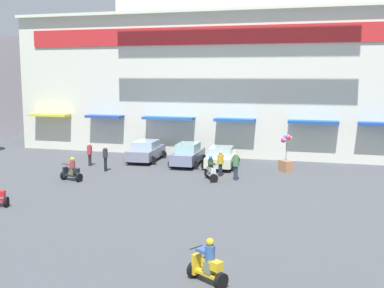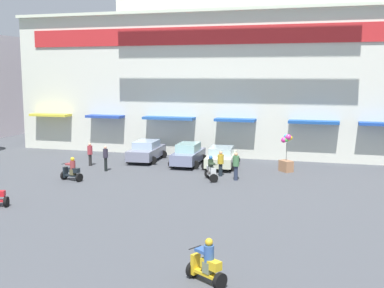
{
  "view_description": "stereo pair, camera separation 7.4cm",
  "coord_description": "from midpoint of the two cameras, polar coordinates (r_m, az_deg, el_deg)",
  "views": [
    {
      "loc": [
        6.72,
        -6.27,
        6.55
      ],
      "look_at": [
        -0.6,
        19.27,
        2.62
      ],
      "focal_mm": 45.06,
      "sensor_mm": 36.0,
      "label": 1
    },
    {
      "loc": [
        6.79,
        -6.25,
        6.55
      ],
      "look_at": [
        -0.6,
        19.27,
        2.62
      ],
      "focal_mm": 45.06,
      "sensor_mm": 36.0,
      "label": 2
    }
  ],
  "objects": [
    {
      "name": "pedestrian_0",
      "position": [
        30.77,
        3.47,
        -2.14
      ],
      "size": [
        0.54,
        0.54,
        1.63
      ],
      "color": "#1B242B",
      "rests_on": "ground"
    },
    {
      "name": "pedestrian_3",
      "position": [
        29.67,
        5.29,
        -2.45
      ],
      "size": [
        0.55,
        0.55,
        1.73
      ],
      "color": "#273045",
      "rests_on": "ground"
    },
    {
      "name": "pedestrian_1",
      "position": [
        32.79,
        -10.13,
        -1.48
      ],
      "size": [
        0.41,
        0.41,
        1.71
      ],
      "color": "black",
      "rests_on": "ground"
    },
    {
      "name": "scooter_rider_0",
      "position": [
        30.38,
        -13.98,
        -3.11
      ],
      "size": [
        1.5,
        0.86,
        1.48
      ],
      "color": "black",
      "rests_on": "ground"
    },
    {
      "name": "ground_plane",
      "position": [
        21.44,
        -3.07,
        -9.38
      ],
      "size": [
        128.0,
        128.0,
        0.0
      ],
      "primitive_type": "plane",
      "color": "#45484E"
    },
    {
      "name": "colonial_building",
      "position": [
        42.29,
        7.07,
        12.21
      ],
      "size": [
        38.07,
        14.83,
        22.5
      ],
      "color": "silver",
      "rests_on": "ground"
    },
    {
      "name": "parked_car_1",
      "position": [
        34.34,
        -0.39,
        -1.24
      ],
      "size": [
        2.3,
        4.16,
        1.59
      ],
      "color": "slate",
      "rests_on": "ground"
    },
    {
      "name": "pedestrian_2",
      "position": [
        34.94,
        -11.93,
        -1.03
      ],
      "size": [
        0.48,
        0.48,
        1.64
      ],
      "color": "#242423",
      "rests_on": "ground"
    },
    {
      "name": "parked_car_2",
      "position": [
        33.77,
        3.56,
        -1.54
      ],
      "size": [
        2.63,
        4.43,
        1.42
      ],
      "color": "beige",
      "rests_on": "ground"
    },
    {
      "name": "parked_car_0",
      "position": [
        36.26,
        -5.35,
        -0.8
      ],
      "size": [
        2.58,
        4.52,
        1.52
      ],
      "color": "slate",
      "rests_on": "ground"
    },
    {
      "name": "scooter_rider_5",
      "position": [
        15.5,
        1.89,
        -14.06
      ],
      "size": [
        1.43,
        1.15,
        1.5
      ],
      "color": "black",
      "rests_on": "ground"
    },
    {
      "name": "balloon_vendor_cart",
      "position": [
        32.73,
        11.17,
        -1.33
      ],
      "size": [
        1.05,
        1.07,
        2.54
      ],
      "color": "#A16F4E",
      "rests_on": "ground"
    },
    {
      "name": "scooter_rider_2",
      "position": [
        29.64,
        2.34,
        -3.1
      ],
      "size": [
        1.13,
        1.49,
        1.52
      ],
      "color": "black",
      "rests_on": "ground"
    }
  ]
}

